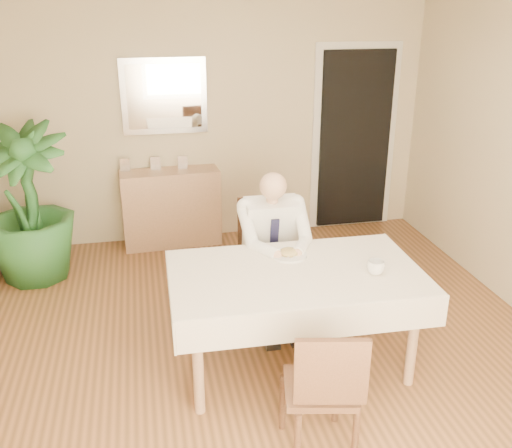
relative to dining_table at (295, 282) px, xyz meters
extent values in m
plane|color=brown|center=(-0.19, 0.06, -0.67)|extent=(5.00, 5.00, 0.00)
cube|color=tan|center=(-0.19, 2.56, 0.63)|extent=(4.50, 0.02, 2.60)
cube|color=silver|center=(1.36, 2.54, 0.33)|extent=(0.96, 0.03, 2.10)
cube|color=black|center=(1.36, 2.51, 0.33)|extent=(0.80, 0.05, 1.95)
cube|color=silver|center=(-0.70, 2.54, 0.88)|extent=(0.86, 0.03, 0.76)
cube|color=white|center=(-0.70, 2.52, 0.88)|extent=(0.74, 0.02, 0.64)
cube|color=#A37855|center=(0.00, 0.00, 0.05)|extent=(1.62, 0.93, 0.04)
cube|color=beige|center=(0.00, 0.00, 0.08)|extent=(1.72, 1.03, 0.01)
cube|color=beige|center=(0.00, -0.50, -0.03)|extent=(1.70, 0.04, 0.22)
cube|color=beige|center=(0.00, 0.50, -0.03)|extent=(1.70, 0.04, 0.22)
cube|color=beige|center=(-0.85, 0.00, -0.03)|extent=(0.03, 1.00, 0.22)
cube|color=beige|center=(0.85, 0.00, -0.03)|extent=(0.03, 1.00, 0.22)
cylinder|color=#A37855|center=(-0.72, -0.37, -0.32)|extent=(0.07, 0.07, 0.70)
cylinder|color=#A37855|center=(0.72, -0.37, -0.32)|extent=(0.07, 0.07, 0.70)
cylinder|color=#A37855|center=(-0.72, 0.37, -0.32)|extent=(0.07, 0.07, 0.70)
cylinder|color=#A37855|center=(0.72, 0.37, -0.32)|extent=(0.07, 0.07, 0.70)
cube|color=#44291B|center=(0.00, 0.80, -0.21)|extent=(0.49, 0.49, 0.04)
cube|color=#44291B|center=(0.00, 1.00, 0.06)|extent=(0.45, 0.09, 0.45)
cylinder|color=#44291B|center=(-0.19, 0.61, -0.45)|extent=(0.04, 0.04, 0.44)
cylinder|color=#44291B|center=(0.19, 0.61, -0.45)|extent=(0.04, 0.04, 0.44)
cylinder|color=#44291B|center=(-0.19, 0.99, -0.45)|extent=(0.04, 0.04, 0.44)
cylinder|color=#44291B|center=(0.19, 0.99, -0.45)|extent=(0.04, 0.04, 0.44)
cube|color=#44291B|center=(-0.07, -0.79, -0.26)|extent=(0.47, 0.47, 0.04)
cube|color=#44291B|center=(-0.07, -0.97, -0.03)|extent=(0.40, 0.12, 0.40)
cylinder|color=#44291B|center=(-0.24, -0.96, -0.48)|extent=(0.04, 0.04, 0.38)
cylinder|color=#44291B|center=(0.10, -0.96, -0.48)|extent=(0.04, 0.04, 0.38)
cylinder|color=#44291B|center=(-0.24, -0.62, -0.48)|extent=(0.04, 0.04, 0.38)
cylinder|color=#44291B|center=(0.10, -0.62, -0.48)|extent=(0.04, 0.04, 0.38)
cube|color=white|center=(0.00, 0.76, 0.08)|extent=(0.42, 0.31, 0.55)
cube|color=black|center=(0.00, 0.64, 0.05)|extent=(0.07, 0.08, 0.36)
cylinder|color=tan|center=(0.00, 0.71, 0.37)|extent=(0.09, 0.09, 0.08)
sphere|color=tan|center=(0.00, 0.69, 0.47)|extent=(0.21, 0.21, 0.21)
cube|color=black|center=(-0.10, 0.56, -0.15)|extent=(0.13, 0.42, 0.13)
cube|color=black|center=(0.10, 0.56, -0.15)|extent=(0.13, 0.42, 0.13)
cube|color=black|center=(-0.10, 0.38, -0.44)|extent=(0.11, 0.12, 0.45)
cube|color=black|center=(0.10, 0.38, -0.44)|extent=(0.11, 0.12, 0.45)
cube|color=black|center=(-0.10, 0.32, -0.63)|extent=(0.11, 0.26, 0.07)
cube|color=black|center=(0.10, 0.32, -0.63)|extent=(0.11, 0.26, 0.07)
cylinder|color=white|center=(0.01, 0.24, 0.09)|extent=(0.26, 0.26, 0.02)
ellipsoid|color=olive|center=(0.01, 0.24, 0.11)|extent=(0.14, 0.14, 0.06)
cylinder|color=silver|center=(0.05, 0.18, 0.11)|extent=(0.01, 0.13, 0.01)
cylinder|color=silver|center=(-0.03, 0.18, 0.11)|extent=(0.01, 0.13, 0.01)
imported|color=white|center=(0.51, -0.15, 0.13)|extent=(0.16, 0.16, 0.09)
cube|color=#A37855|center=(-0.70, 2.38, -0.26)|extent=(1.03, 0.40, 0.81)
cube|color=silver|center=(-1.14, 2.45, 0.21)|extent=(0.10, 0.02, 0.14)
cube|color=silver|center=(-0.83, 2.45, 0.21)|extent=(0.10, 0.02, 0.14)
cube|color=silver|center=(-0.55, 2.44, 0.21)|extent=(0.10, 0.02, 0.14)
imported|color=#1E4E1F|center=(-2.02, 1.85, 0.06)|extent=(1.02, 1.02, 1.46)
camera|label=1|loc=(-0.96, -3.34, 1.81)|focal=40.00mm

